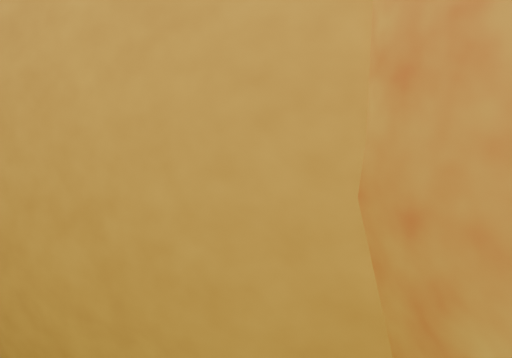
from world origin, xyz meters
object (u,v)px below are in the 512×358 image
(streetlamp_far, at_px, (394,42))
(car_dark, at_px, (314,94))
(streetlamp_near, at_px, (343,186))
(car_silver, at_px, (308,100))
(streetlamp_mid, at_px, (382,74))
(bus, at_px, (298,199))
(car_white, at_px, (293,118))

(streetlamp_far, distance_m, car_dark, 9.40)
(streetlamp_near, height_order, car_silver, streetlamp_near)
(car_dark, bearing_deg, car_silver, -82.47)
(streetlamp_mid, bearing_deg, bus, -100.13)
(bus, bearing_deg, streetlamp_near, -79.17)
(streetlamp_mid, xyz_separation_m, car_dark, (-6.30, 16.29, -4.01))
(streetlamp_mid, distance_m, car_dark, 17.92)
(streetlamp_near, height_order, car_dark, streetlamp_near)
(streetlamp_mid, height_order, bus, streetlamp_mid)
(streetlamp_near, bearing_deg, streetlamp_mid, 90.00)
(streetlamp_near, distance_m, bus, 8.95)
(bus, xyz_separation_m, car_dark, (-3.79, 30.32, -0.80))
(car_white, height_order, car_dark, car_dark)
(car_white, bearing_deg, bus, -78.88)
(streetlamp_far, bearing_deg, bus, -93.98)
(car_silver, bearing_deg, car_dark, 90.55)
(car_white, bearing_deg, car_silver, 90.67)
(streetlamp_mid, relative_size, streetlamp_far, 1.00)
(car_white, distance_m, car_dark, 10.32)
(streetlamp_near, xyz_separation_m, streetlamp_mid, (0.00, 22.00, 0.00))
(streetlamp_far, xyz_separation_m, bus, (-2.51, -36.03, -3.21))
(car_dark, bearing_deg, streetlamp_near, -73.13)
(streetlamp_far, height_order, bus, streetlamp_far)
(streetlamp_near, bearing_deg, streetlamp_far, 90.00)
(streetlamp_far, distance_m, bus, 36.26)
(streetlamp_near, relative_size, streetlamp_far, 1.00)
(streetlamp_mid, xyz_separation_m, bus, (-2.51, -14.03, -3.21))
(bus, height_order, car_white, bus)
(car_white, height_order, car_silver, car_silver)
(bus, distance_m, car_dark, 30.57)
(streetlamp_far, bearing_deg, streetlamp_mid, -90.00)
(streetlamp_mid, relative_size, bus, 0.74)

